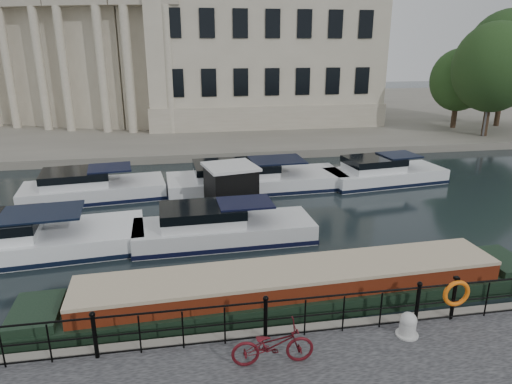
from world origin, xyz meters
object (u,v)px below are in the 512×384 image
life_ring_post (456,294)px  bicycle (273,345)px  mooring_bollard (408,325)px  harbour_hut (231,189)px  narrowboat (293,294)px

life_ring_post → bicycle: bearing=-170.1°
life_ring_post → mooring_bollard: bearing=-164.4°
harbour_hut → bicycle: bearing=-103.7°
bicycle → life_ring_post: size_ratio=1.54×
bicycle → harbour_hut: 12.04m
bicycle → life_ring_post: life_ring_post is taller
bicycle → mooring_bollard: bearing=-80.9°
mooring_bollard → harbour_hut: size_ratio=0.18×
mooring_bollard → narrowboat: narrowboat is taller
mooring_bollard → harbour_hut: harbour_hut is taller
bicycle → narrowboat: bicycle is taller
mooring_bollard → life_ring_post: (1.51, 0.42, 0.47)m
mooring_bollard → narrowboat: 3.57m
bicycle → harbour_hut: harbour_hut is taller
mooring_bollard → life_ring_post: size_ratio=0.52×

